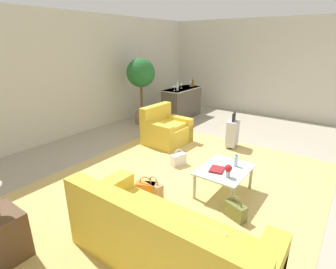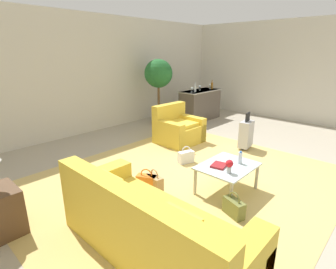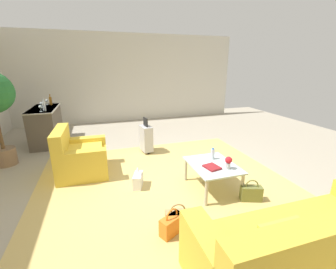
# 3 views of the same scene
# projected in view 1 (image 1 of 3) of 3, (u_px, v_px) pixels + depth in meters

# --- Properties ---
(ground_plane) EXTENTS (12.00, 12.00, 0.00)m
(ground_plane) POSITION_uv_depth(u_px,v_px,m) (207.00, 175.00, 4.95)
(ground_plane) COLOR #A89E89
(wall_back) EXTENTS (10.24, 0.12, 3.10)m
(wall_back) POSITION_uv_depth(u_px,v_px,m) (68.00, 76.00, 6.67)
(wall_back) COLOR beige
(wall_back) RESTS_ON ground
(wall_right) EXTENTS (0.12, 8.00, 3.10)m
(wall_right) POSITION_uv_depth(u_px,v_px,m) (285.00, 69.00, 8.28)
(wall_right) COLOR beige
(wall_right) RESTS_ON ground
(area_rug) EXTENTS (5.20, 4.40, 0.01)m
(area_rug) POSITION_uv_depth(u_px,v_px,m) (181.00, 185.00, 4.60)
(area_rug) COLOR tan
(area_rug) RESTS_ON ground
(couch) EXTENTS (0.91, 2.31, 0.91)m
(couch) POSITION_uv_depth(u_px,v_px,m) (162.00, 245.00, 2.84)
(couch) COLOR gold
(couch) RESTS_ON ground
(armchair) EXTENTS (1.01, 0.92, 0.91)m
(armchair) POSITION_uv_depth(u_px,v_px,m) (165.00, 131.00, 6.46)
(armchair) COLOR gold
(armchair) RESTS_ON ground
(coffee_table) EXTENTS (0.92, 0.72, 0.46)m
(coffee_table) POSITION_uv_depth(u_px,v_px,m) (224.00, 172.00, 4.24)
(coffee_table) COLOR silver
(coffee_table) RESTS_ON ground
(water_bottle) EXTENTS (0.06, 0.06, 0.20)m
(water_bottle) POSITION_uv_depth(u_px,v_px,m) (236.00, 161.00, 4.28)
(water_bottle) COLOR silver
(water_bottle) RESTS_ON coffee_table
(coffee_table_book) EXTENTS (0.28, 0.25, 0.03)m
(coffee_table_book) POSITION_uv_depth(u_px,v_px,m) (217.00, 169.00, 4.16)
(coffee_table_book) COLOR maroon
(coffee_table_book) RESTS_ON coffee_table
(flower_vase) EXTENTS (0.11, 0.11, 0.21)m
(flower_vase) POSITION_uv_depth(u_px,v_px,m) (228.00, 170.00, 3.92)
(flower_vase) COLOR #B2B7BC
(flower_vase) RESTS_ON coffee_table
(bar_console) EXTENTS (1.51, 0.65, 0.96)m
(bar_console) POSITION_uv_depth(u_px,v_px,m) (182.00, 102.00, 8.58)
(bar_console) COLOR brown
(bar_console) RESTS_ON ground
(wine_glass_leftmost) EXTENTS (0.08, 0.08, 0.15)m
(wine_glass_leftmost) POSITION_uv_depth(u_px,v_px,m) (174.00, 87.00, 7.97)
(wine_glass_leftmost) COLOR silver
(wine_glass_leftmost) RESTS_ON bar_console
(wine_glass_left_of_centre) EXTENTS (0.08, 0.08, 0.15)m
(wine_glass_left_of_centre) POSITION_uv_depth(u_px,v_px,m) (182.00, 85.00, 8.41)
(wine_glass_left_of_centre) COLOR silver
(wine_glass_left_of_centre) RESTS_ON bar_console
(wine_glass_right_of_centre) EXTENTS (0.08, 0.08, 0.15)m
(wine_glass_right_of_centre) POSITION_uv_depth(u_px,v_px,m) (191.00, 83.00, 8.78)
(wine_glass_right_of_centre) COLOR silver
(wine_glass_right_of_centre) RESTS_ON bar_console
(wine_bottle_clear) EXTENTS (0.07, 0.07, 0.30)m
(wine_bottle_clear) POSITION_uv_depth(u_px,v_px,m) (178.00, 87.00, 7.98)
(wine_bottle_clear) COLOR silver
(wine_bottle_clear) RESTS_ON bar_console
(wine_bottle_amber) EXTENTS (0.07, 0.07, 0.30)m
(wine_bottle_amber) POSITION_uv_depth(u_px,v_px,m) (193.00, 83.00, 8.67)
(wine_bottle_amber) COLOR brown
(wine_bottle_amber) RESTS_ON bar_console
(suitcase_silver) EXTENTS (0.43, 0.27, 0.85)m
(suitcase_silver) POSITION_uv_depth(u_px,v_px,m) (233.00, 133.00, 6.16)
(suitcase_silver) COLOR #B7B7BC
(suitcase_silver) RESTS_ON ground
(handbag_tan) EXTENTS (0.20, 0.34, 0.36)m
(handbag_tan) POSITION_uv_depth(u_px,v_px,m) (154.00, 189.00, 4.26)
(handbag_tan) COLOR tan
(handbag_tan) RESTS_ON ground
(handbag_olive) EXTENTS (0.24, 0.35, 0.36)m
(handbag_olive) POSITION_uv_depth(u_px,v_px,m) (235.00, 211.00, 3.71)
(handbag_olive) COLOR olive
(handbag_olive) RESTS_ON ground
(handbag_orange) EXTENTS (0.27, 0.35, 0.36)m
(handbag_orange) POSITION_uv_depth(u_px,v_px,m) (146.00, 189.00, 4.25)
(handbag_orange) COLOR orange
(handbag_orange) RESTS_ON ground
(handbag_white) EXTENTS (0.35, 0.24, 0.36)m
(handbag_white) POSITION_uv_depth(u_px,v_px,m) (178.00, 159.00, 5.32)
(handbag_white) COLOR white
(handbag_white) RESTS_ON ground
(potted_ficus) EXTENTS (0.83, 0.83, 1.94)m
(potted_ficus) POSITION_uv_depth(u_px,v_px,m) (141.00, 78.00, 7.62)
(potted_ficus) COLOR #84664C
(potted_ficus) RESTS_ON ground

